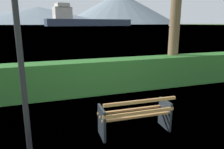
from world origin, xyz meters
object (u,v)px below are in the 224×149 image
cargo_ship_large (84,20)px  sailboat_mid (124,25)px  tender_far (171,25)px  park_bench (135,115)px

cargo_ship_large → sailboat_mid: size_ratio=11.24×
sailboat_mid → cargo_ship_large: bearing=-133.7°
cargo_ship_large → sailboat_mid: bearing=46.3°
sailboat_mid → tender_far: bearing=-69.6°
park_bench → cargo_ship_large: (37.32, 188.43, 4.81)m
park_bench → tender_far: tender_far is taller
park_bench → sailboat_mid: (104.71, 259.03, 0.16)m
tender_far → sailboat_mid: bearing=110.4°
park_bench → cargo_ship_large: 192.15m
sailboat_mid → tender_far: tender_far is taller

